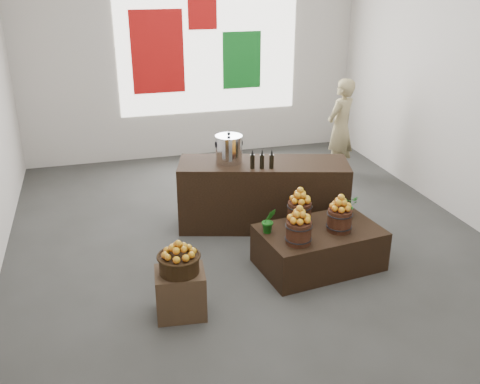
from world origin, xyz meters
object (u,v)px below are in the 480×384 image
object	(u,v)px
wicker_basket	(179,264)
counter	(263,194)
display_table	(319,247)
shopper	(340,128)
stock_pot_left	(229,150)
crate	(181,293)

from	to	relation	value
wicker_basket	counter	world-z (taller)	counter
wicker_basket	display_table	world-z (taller)	wicker_basket
wicker_basket	shopper	bearing A→B (deg)	44.65
display_table	stock_pot_left	xyz separation A→B (m)	(-0.73, 1.33, 0.83)
stock_pot_left	shopper	bearing A→B (deg)	31.18
display_table	stock_pot_left	world-z (taller)	stock_pot_left
crate	display_table	bearing A→B (deg)	16.35
counter	shopper	distance (m)	2.36
shopper	crate	bearing A→B (deg)	13.36
crate	stock_pot_left	xyz separation A→B (m)	(0.98, 1.83, 0.83)
crate	display_table	world-z (taller)	crate
crate	wicker_basket	bearing A→B (deg)	0.00
display_table	shopper	xyz separation A→B (m)	(1.51, 2.68, 0.57)
display_table	stock_pot_left	distance (m)	1.73
stock_pot_left	display_table	bearing A→B (deg)	-61.19
stock_pot_left	wicker_basket	bearing A→B (deg)	-118.28
counter	shopper	world-z (taller)	shopper
wicker_basket	display_table	bearing A→B (deg)	16.35
wicker_basket	counter	distance (m)	2.22
wicker_basket	display_table	size ratio (longest dim) A/B	0.28
counter	stock_pot_left	bearing A→B (deg)	-180.00
counter	stock_pot_left	xyz separation A→B (m)	(-0.43, 0.13, 0.62)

